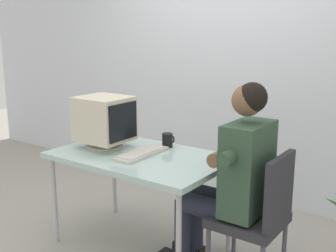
{
  "coord_description": "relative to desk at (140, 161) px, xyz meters",
  "views": [
    {
      "loc": [
        1.9,
        -2.29,
        1.63
      ],
      "look_at": [
        0.26,
        0.0,
        0.98
      ],
      "focal_mm": 44.86,
      "sensor_mm": 36.0,
      "label": 1
    }
  ],
  "objects": [
    {
      "name": "keyboard",
      "position": [
        0.02,
        -0.01,
        0.07
      ],
      "size": [
        0.17,
        0.47,
        0.03
      ],
      "color": "silver",
      "rests_on": "desk"
    },
    {
      "name": "person_seated",
      "position": [
        0.74,
        0.05,
        0.03
      ],
      "size": [
        0.72,
        0.6,
        1.32
      ],
      "color": "#334C38",
      "rests_on": "ground_plane"
    },
    {
      "name": "desk",
      "position": [
        0.0,
        0.0,
        0.0
      ],
      "size": [
        1.28,
        0.79,
        0.73
      ],
      "color": "#B7B7BC",
      "rests_on": "ground_plane"
    },
    {
      "name": "crt_monitor",
      "position": [
        -0.34,
        -0.01,
        0.27
      ],
      "size": [
        0.39,
        0.35,
        0.4
      ],
      "color": "beige",
      "rests_on": "desk"
    },
    {
      "name": "wall_back",
      "position": [
        0.3,
        1.4,
        0.82
      ],
      "size": [
        8.0,
        0.1,
        3.0
      ],
      "primitive_type": "cube",
      "color": "silver",
      "rests_on": "ground_plane"
    },
    {
      "name": "office_chair",
      "position": [
        0.93,
        0.05,
        -0.18
      ],
      "size": [
        0.43,
        0.43,
        0.9
      ],
      "color": "#4C4C51",
      "rests_on": "ground_plane"
    },
    {
      "name": "ground_plane",
      "position": [
        0.0,
        0.0,
        -0.68
      ],
      "size": [
        12.0,
        12.0,
        0.0
      ],
      "primitive_type": "plane",
      "color": "#9E998E"
    },
    {
      "name": "desk_mug",
      "position": [
        0.05,
        0.29,
        0.11
      ],
      "size": [
        0.08,
        0.09,
        0.11
      ],
      "color": "black",
      "rests_on": "desk"
    }
  ]
}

